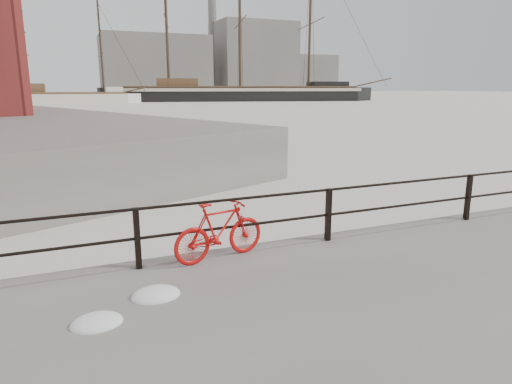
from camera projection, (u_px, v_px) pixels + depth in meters
name	position (u px, v px, depth m)	size (l,w,h in m)	color
ground	(459.00, 233.00, 10.16)	(400.00, 400.00, 0.00)	white
guardrail	(468.00, 197.00, 9.83)	(28.00, 0.10, 1.00)	black
bicycle	(219.00, 231.00, 7.58)	(1.66, 0.25, 1.00)	red
barque_black	(240.00, 101.00, 95.15)	(63.95, 20.93, 35.91)	black
schooner_mid	(69.00, 104.00, 80.86)	(26.81, 11.34, 19.47)	silver
industrial_west	(155.00, 66.00, 141.29)	(32.00, 18.00, 18.00)	gray
industrial_mid	(253.00, 59.00, 158.29)	(26.00, 20.00, 24.00)	gray
industrial_east	(304.00, 75.00, 172.59)	(20.00, 16.00, 14.00)	gray
smokestack	(213.00, 29.00, 155.59)	(2.80, 2.80, 44.00)	gray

